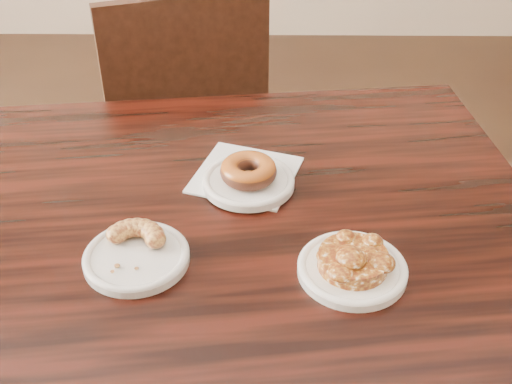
{
  "coord_description": "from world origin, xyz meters",
  "views": [
    {
      "loc": [
        0.13,
        -0.8,
        1.36
      ],
      "look_at": [
        0.12,
        -0.03,
        0.8
      ],
      "focal_mm": 45.0,
      "sensor_mm": 36.0,
      "label": 1
    }
  ],
  "objects_px": {
    "chair_far": "(178,138)",
    "apple_fritter": "(353,258)",
    "cruller_fragment": "(135,247)",
    "glazed_donut": "(248,171)"
  },
  "relations": [
    {
      "from": "chair_far",
      "to": "apple_fritter",
      "type": "bearing_deg",
      "value": 92.98
    },
    {
      "from": "chair_far",
      "to": "cruller_fragment",
      "type": "height_order",
      "value": "chair_far"
    },
    {
      "from": "glazed_donut",
      "to": "cruller_fragment",
      "type": "distance_m",
      "value": 0.24
    },
    {
      "from": "apple_fritter",
      "to": "chair_far",
      "type": "bearing_deg",
      "value": 112.75
    },
    {
      "from": "chair_far",
      "to": "cruller_fragment",
      "type": "relative_size",
      "value": 8.86
    },
    {
      "from": "chair_far",
      "to": "glazed_donut",
      "type": "relative_size",
      "value": 9.87
    },
    {
      "from": "glazed_donut",
      "to": "apple_fritter",
      "type": "distance_m",
      "value": 0.25
    },
    {
      "from": "chair_far",
      "to": "glazed_donut",
      "type": "xyz_separation_m",
      "value": [
        0.21,
        -0.64,
        0.33
      ]
    },
    {
      "from": "cruller_fragment",
      "to": "apple_fritter",
      "type": "bearing_deg",
      "value": -3.86
    },
    {
      "from": "apple_fritter",
      "to": "cruller_fragment",
      "type": "height_order",
      "value": "apple_fritter"
    }
  ]
}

